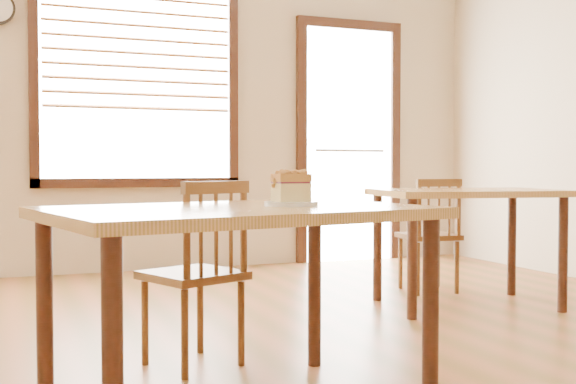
{
  "coord_description": "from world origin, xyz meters",
  "views": [
    {
      "loc": [
        -0.78,
        -2.22,
        0.89
      ],
      "look_at": [
        0.22,
        0.3,
        0.8
      ],
      "focal_mm": 45.0,
      "sensor_mm": 36.0,
      "label": 1
    }
  ],
  "objects_px": {
    "cake_slice": "(291,186)",
    "cafe_chair_second": "(431,234)",
    "plate": "(291,204)",
    "cafe_chair_main": "(198,272)",
    "cafe_table_second": "(467,206)",
    "cafe_table_main": "(238,231)"
  },
  "relations": [
    {
      "from": "cafe_chair_main",
      "to": "cafe_chair_second",
      "type": "bearing_deg",
      "value": -169.73
    },
    {
      "from": "cafe_chair_second",
      "to": "plate",
      "type": "xyz_separation_m",
      "value": [
        -1.84,
        -1.91,
        0.34
      ]
    },
    {
      "from": "cake_slice",
      "to": "cafe_chair_main",
      "type": "bearing_deg",
      "value": 104.69
    },
    {
      "from": "cafe_table_second",
      "to": "plate",
      "type": "relative_size",
      "value": 6.15
    },
    {
      "from": "cafe_table_main",
      "to": "cake_slice",
      "type": "distance_m",
      "value": 0.27
    },
    {
      "from": "cafe_table_main",
      "to": "cafe_chair_second",
      "type": "xyz_separation_m",
      "value": [
        2.05,
        1.92,
        -0.25
      ]
    },
    {
      "from": "cafe_table_second",
      "to": "cafe_table_main",
      "type": "bearing_deg",
      "value": -135.57
    },
    {
      "from": "cafe_table_main",
      "to": "cafe_chair_second",
      "type": "bearing_deg",
      "value": 32.29
    },
    {
      "from": "cafe_table_second",
      "to": "cafe_chair_second",
      "type": "height_order",
      "value": "cafe_chair_second"
    },
    {
      "from": "cafe_chair_second",
      "to": "plate",
      "type": "bearing_deg",
      "value": 53.38
    },
    {
      "from": "cafe_chair_main",
      "to": "cafe_chair_second",
      "type": "height_order",
      "value": "cafe_chair_main"
    },
    {
      "from": "cake_slice",
      "to": "cafe_chair_second",
      "type": "bearing_deg",
      "value": 43.64
    },
    {
      "from": "plate",
      "to": "cake_slice",
      "type": "bearing_deg",
      "value": -38.42
    },
    {
      "from": "cafe_table_main",
      "to": "cafe_chair_main",
      "type": "bearing_deg",
      "value": 77.63
    },
    {
      "from": "plate",
      "to": "cafe_table_second",
      "type": "bearing_deg",
      "value": 37.93
    },
    {
      "from": "plate",
      "to": "cake_slice",
      "type": "distance_m",
      "value": 0.07
    },
    {
      "from": "cafe_table_second",
      "to": "cake_slice",
      "type": "height_order",
      "value": "cake_slice"
    },
    {
      "from": "cafe_chair_second",
      "to": "cafe_table_second",
      "type": "bearing_deg",
      "value": 89.15
    },
    {
      "from": "cafe_table_second",
      "to": "cake_slice",
      "type": "bearing_deg",
      "value": -132.68
    },
    {
      "from": "cafe_table_main",
      "to": "cake_slice",
      "type": "height_order",
      "value": "cake_slice"
    },
    {
      "from": "cafe_table_main",
      "to": "cake_slice",
      "type": "relative_size",
      "value": 10.31
    },
    {
      "from": "cafe_table_main",
      "to": "cafe_table_second",
      "type": "bearing_deg",
      "value": 24.23
    }
  ]
}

